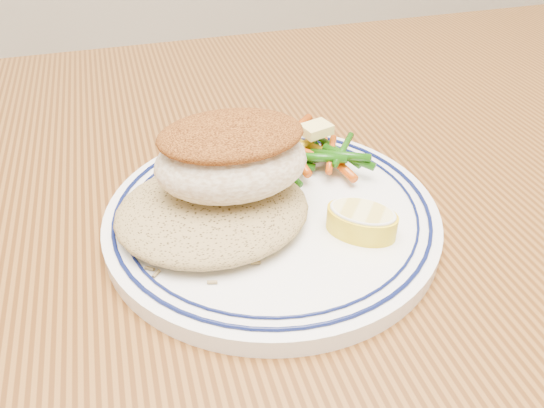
{
  "coord_description": "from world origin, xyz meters",
  "views": [
    {
      "loc": [
        -0.06,
        -0.32,
        1.02
      ],
      "look_at": [
        0.04,
        -0.0,
        0.77
      ],
      "focal_mm": 35.0,
      "sensor_mm": 36.0,
      "label": 1
    }
  ],
  "objects": [
    {
      "name": "plate",
      "position": [
        0.04,
        -0.0,
        0.76
      ],
      "size": [
        0.27,
        0.27,
        0.02
      ],
      "color": "white",
      "rests_on": "dining_table"
    },
    {
      "name": "lemon_wedge",
      "position": [
        0.09,
        -0.05,
        0.78
      ],
      "size": [
        0.07,
        0.07,
        0.02
      ],
      "color": "yellow",
      "rests_on": "plate"
    },
    {
      "name": "vegetable_pile",
      "position": [
        0.09,
        0.05,
        0.78
      ],
      "size": [
        0.1,
        0.1,
        0.03
      ],
      "color": "#B74109",
      "rests_on": "plate"
    },
    {
      "name": "dining_table",
      "position": [
        0.0,
        0.0,
        0.65
      ],
      "size": [
        1.5,
        0.9,
        0.75
      ],
      "color": "#4F2B0F",
      "rests_on": "ground"
    },
    {
      "name": "rice_pilaf",
      "position": [
        -0.01,
        -0.0,
        0.78
      ],
      "size": [
        0.15,
        0.13,
        0.03
      ],
      "primitive_type": "ellipsoid",
      "color": "olive",
      "rests_on": "plate"
    },
    {
      "name": "fish_fillet",
      "position": [
        0.01,
        0.01,
        0.82
      ],
      "size": [
        0.12,
        0.09,
        0.06
      ],
      "color": "beige",
      "rests_on": "rice_pilaf"
    },
    {
      "name": "butter_pat",
      "position": [
        0.09,
        0.06,
        0.8
      ],
      "size": [
        0.03,
        0.03,
        0.01
      ],
      "primitive_type": "cube",
      "rotation": [
        0.0,
        0.0,
        0.28
      ],
      "color": "#FCE57B",
      "rests_on": "vegetable_pile"
    }
  ]
}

